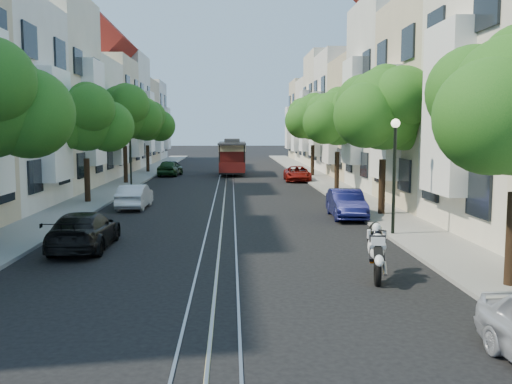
{
  "coord_description": "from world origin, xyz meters",
  "views": [
    {
      "loc": [
        0.41,
        -16.31,
        3.88
      ],
      "look_at": [
        1.31,
        4.49,
        1.61
      ],
      "focal_mm": 40.0,
      "sensor_mm": 36.0,
      "label": 1
    }
  ],
  "objects": [
    {
      "name": "sportbike_rider",
      "position": [
        4.17,
        -1.93,
        0.83
      ],
      "size": [
        0.74,
        1.98,
        1.48
      ],
      "rotation": [
        0.0,
        0.0,
        -0.18
      ],
      "color": "black",
      "rests_on": "ground"
    },
    {
      "name": "lamp_east",
      "position": [
        6.3,
        4.0,
        2.85
      ],
      "size": [
        0.32,
        0.32,
        4.16
      ],
      "color": "black",
      "rests_on": "ground"
    },
    {
      "name": "cable_car",
      "position": [
        0.5,
        33.66,
        1.69
      ],
      "size": [
        2.4,
        7.45,
        2.85
      ],
      "rotation": [
        0.0,
        0.0,
        -0.01
      ],
      "color": "black",
      "rests_on": "ground"
    },
    {
      "name": "sidewalk_east",
      "position": [
        7.25,
        28.0,
        0.06
      ],
      "size": [
        2.5,
        80.0,
        0.12
      ],
      "primitive_type": "cube",
      "color": "gray",
      "rests_on": "ground"
    },
    {
      "name": "sidewalk_west",
      "position": [
        -7.25,
        28.0,
        0.06
      ],
      "size": [
        2.5,
        80.0,
        0.12
      ],
      "primitive_type": "cube",
      "color": "gray",
      "rests_on": "ground"
    },
    {
      "name": "tree_e_d",
      "position": [
        7.26,
        30.98,
        4.87
      ],
      "size": [
        5.01,
        4.16,
        6.85
      ],
      "color": "black",
      "rests_on": "ground"
    },
    {
      "name": "rail_right",
      "position": [
        0.55,
        28.0,
        0.01
      ],
      "size": [
        0.06,
        80.0,
        0.02
      ],
      "primitive_type": "cube",
      "color": "gray",
      "rests_on": "ground"
    },
    {
      "name": "lamp_west",
      "position": [
        -6.3,
        22.0,
        2.85
      ],
      "size": [
        0.32,
        0.32,
        4.16
      ],
      "color": "black",
      "rests_on": "ground"
    },
    {
      "name": "parked_car_e_far",
      "position": [
        5.44,
        26.78,
        0.57
      ],
      "size": [
        2.03,
        4.18,
        1.15
      ],
      "primitive_type": "imported",
      "rotation": [
        0.0,
        0.0,
        -0.03
      ],
      "color": "maroon",
      "rests_on": "ground"
    },
    {
      "name": "tree_e_b",
      "position": [
        7.26,
        8.98,
        4.73
      ],
      "size": [
        4.93,
        4.08,
        6.68
      ],
      "color": "black",
      "rests_on": "ground"
    },
    {
      "name": "rail_slot",
      "position": [
        0.0,
        28.0,
        0.01
      ],
      "size": [
        0.06,
        80.0,
        0.02
      ],
      "primitive_type": "cube",
      "color": "gray",
      "rests_on": "ground"
    },
    {
      "name": "parked_car_w_mid",
      "position": [
        -4.4,
        12.06,
        0.6
      ],
      "size": [
        1.35,
        3.68,
        1.21
      ],
      "primitive_type": "imported",
      "rotation": [
        0.0,
        0.0,
        3.12
      ],
      "color": "silver",
      "rests_on": "ground"
    },
    {
      "name": "ground",
      "position": [
        0.0,
        28.0,
        0.0
      ],
      "size": [
        200.0,
        200.0,
        0.0
      ],
      "primitive_type": "plane",
      "color": "black",
      "rests_on": "ground"
    },
    {
      "name": "tree_w_c",
      "position": [
        -7.14,
        24.98,
        5.07
      ],
      "size": [
        5.13,
        4.28,
        7.09
      ],
      "color": "black",
      "rests_on": "ground"
    },
    {
      "name": "townhouses_west",
      "position": [
        -11.87,
        27.91,
        5.08
      ],
      "size": [
        7.75,
        72.0,
        11.76
      ],
      "color": "silver",
      "rests_on": "ground"
    },
    {
      "name": "tree_w_d",
      "position": [
        -7.14,
        35.98,
        4.6
      ],
      "size": [
        4.84,
        3.99,
        6.52
      ],
      "color": "black",
      "rests_on": "ground"
    },
    {
      "name": "rail_left",
      "position": [
        -0.55,
        28.0,
        0.01
      ],
      "size": [
        0.06,
        80.0,
        0.02
      ],
      "primitive_type": "cube",
      "color": "gray",
      "rests_on": "ground"
    },
    {
      "name": "parked_car_w_near",
      "position": [
        -4.4,
        2.25,
        0.62
      ],
      "size": [
        1.76,
        4.29,
        1.24
      ],
      "primitive_type": "imported",
      "rotation": [
        0.0,
        0.0,
        3.15
      ],
      "color": "black",
      "rests_on": "ground"
    },
    {
      "name": "townhouses_east",
      "position": [
        11.87,
        27.91,
        5.18
      ],
      "size": [
        7.75,
        72.0,
        12.0
      ],
      "color": "beige",
      "rests_on": "ground"
    },
    {
      "name": "parked_car_w_far",
      "position": [
        -4.79,
        32.31,
        0.69
      ],
      "size": [
        2.05,
        4.19,
        1.37
      ],
      "primitive_type": "imported",
      "rotation": [
        0.0,
        0.0,
        3.03
      ],
      "color": "#143318",
      "rests_on": "ground"
    },
    {
      "name": "parked_car_e_mid",
      "position": [
        5.49,
        8.49,
        0.64
      ],
      "size": [
        1.47,
        3.9,
        1.27
      ],
      "primitive_type": "imported",
      "rotation": [
        0.0,
        0.0,
        -0.03
      ],
      "color": "#0C0E3C",
      "rests_on": "ground"
    },
    {
      "name": "lane_line",
      "position": [
        0.0,
        28.0,
        0.0
      ],
      "size": [
        0.08,
        80.0,
        0.01
      ],
      "primitive_type": "cube",
      "color": "tan",
      "rests_on": "ground"
    },
    {
      "name": "tree_e_c",
      "position": [
        7.26,
        19.98,
        4.6
      ],
      "size": [
        4.84,
        3.99,
        6.52
      ],
      "color": "black",
      "rests_on": "ground"
    },
    {
      "name": "tree_w_b",
      "position": [
        -7.14,
        13.98,
        4.4
      ],
      "size": [
        4.72,
        3.87,
        6.27
      ],
      "color": "black",
      "rests_on": "ground"
    }
  ]
}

